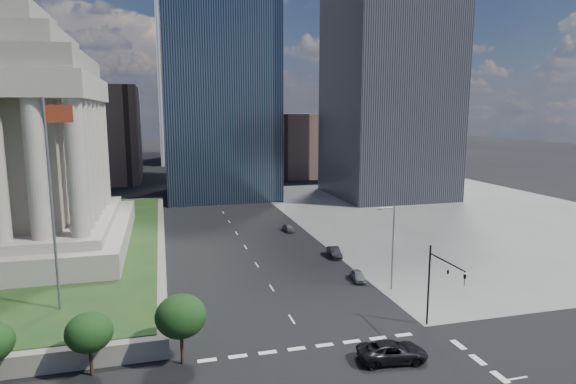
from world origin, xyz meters
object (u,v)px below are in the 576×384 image
object	(u,v)px
street_lamp_north	(392,243)
parked_sedan_mid	(334,252)
flagpole	(53,193)
pickup_truck	(393,352)
traffic_signal_ne	(440,279)
parked_sedan_near	(358,276)
parked_sedan_far	(289,228)

from	to	relation	value
street_lamp_north	parked_sedan_mid	distance (m)	14.82
parked_sedan_mid	flagpole	bearing A→B (deg)	-149.66
flagpole	pickup_truck	world-z (taller)	flagpole
traffic_signal_ne	parked_sedan_mid	world-z (taller)	traffic_signal_ne
street_lamp_north	parked_sedan_mid	xyz separation A→B (m)	(-1.83, 13.83, -4.98)
traffic_signal_ne	pickup_truck	bearing A→B (deg)	-150.30
parked_sedan_near	traffic_signal_ne	bearing A→B (deg)	-75.21
traffic_signal_ne	parked_sedan_near	world-z (taller)	traffic_signal_ne
flagpole	parked_sedan_far	world-z (taller)	flagpole
flagpole	parked_sedan_mid	size ratio (longest dim) A/B	4.86
traffic_signal_ne	street_lamp_north	xyz separation A→B (m)	(0.83, 11.30, 0.41)
pickup_truck	parked_sedan_far	size ratio (longest dim) A/B	1.62
pickup_truck	parked_sedan_far	world-z (taller)	pickup_truck
street_lamp_north	parked_sedan_near	size ratio (longest dim) A/B	2.75
pickup_truck	parked_sedan_near	xyz separation A→B (m)	(4.89, 18.75, -0.20)
parked_sedan_mid	street_lamp_north	bearing A→B (deg)	-76.13
traffic_signal_ne	pickup_truck	distance (m)	8.72
street_lamp_north	flagpole	bearing A→B (deg)	-178.37
flagpole	street_lamp_north	size ratio (longest dim) A/B	2.00
pickup_truck	parked_sedan_mid	distance (m)	29.38
pickup_truck	street_lamp_north	bearing A→B (deg)	-18.99
pickup_truck	parked_sedan_near	bearing A→B (deg)	-7.54
flagpole	parked_sedan_far	bearing A→B (deg)	45.09
traffic_signal_ne	parked_sedan_mid	distance (m)	25.57
parked_sedan_mid	traffic_signal_ne	bearing A→B (deg)	-81.38
traffic_signal_ne	pickup_truck	world-z (taller)	traffic_signal_ne
traffic_signal_ne	parked_sedan_far	world-z (taller)	traffic_signal_ne
flagpole	parked_sedan_mid	bearing A→B (deg)	23.99
flagpole	street_lamp_north	xyz separation A→B (m)	(35.16, 1.00, -7.45)
parked_sedan_near	parked_sedan_mid	xyz separation A→B (m)	(0.63, 10.11, 0.06)
street_lamp_north	pickup_truck	xyz separation A→B (m)	(-7.35, -15.02, -4.85)
street_lamp_north	traffic_signal_ne	bearing A→B (deg)	-94.19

